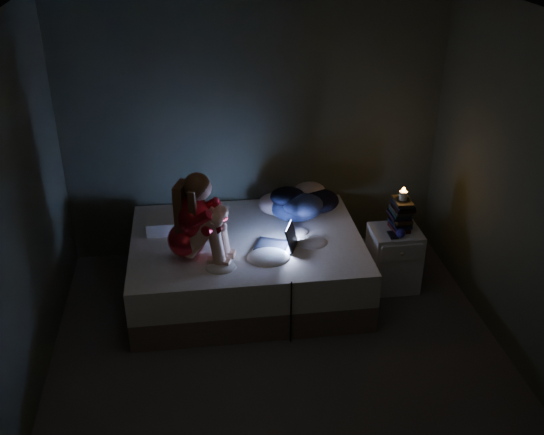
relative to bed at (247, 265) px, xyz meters
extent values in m
cube|color=#4D4946|center=(0.17, -1.10, -0.29)|extent=(3.60, 3.80, 0.02)
cube|color=silver|center=(0.17, -1.10, 2.33)|extent=(3.60, 3.80, 0.02)
cube|color=#31362C|center=(0.17, 0.81, 1.02)|extent=(3.60, 0.02, 2.60)
cube|color=#31362C|center=(-1.64, -1.10, 1.02)|extent=(0.02, 3.80, 2.60)
cube|color=#31362C|center=(1.98, -1.10, 1.02)|extent=(0.02, 3.80, 2.60)
cube|color=silver|center=(-0.67, 0.26, 0.34)|extent=(0.41, 0.29, 0.12)
cube|color=silver|center=(1.34, -0.09, 0.01)|extent=(0.44, 0.39, 0.58)
cylinder|color=beige|center=(1.38, -0.05, 0.63)|extent=(0.07, 0.07, 0.08)
cube|color=black|center=(1.28, -0.17, 0.31)|extent=(0.07, 0.14, 0.01)
sphere|color=navy|center=(1.34, -0.21, 0.34)|extent=(0.08, 0.08, 0.08)
camera|label=1|loc=(-0.42, -4.85, 3.05)|focal=41.81mm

